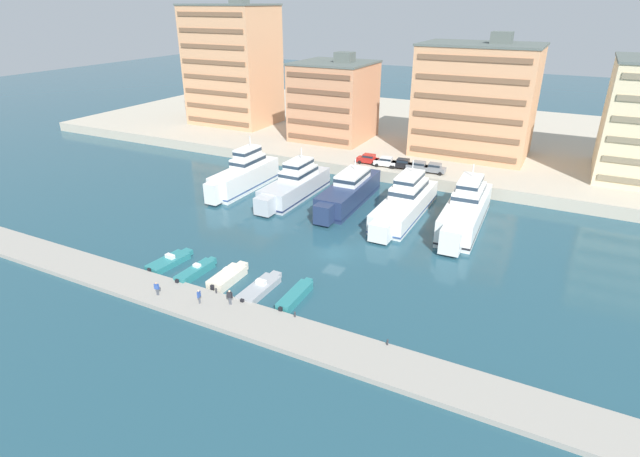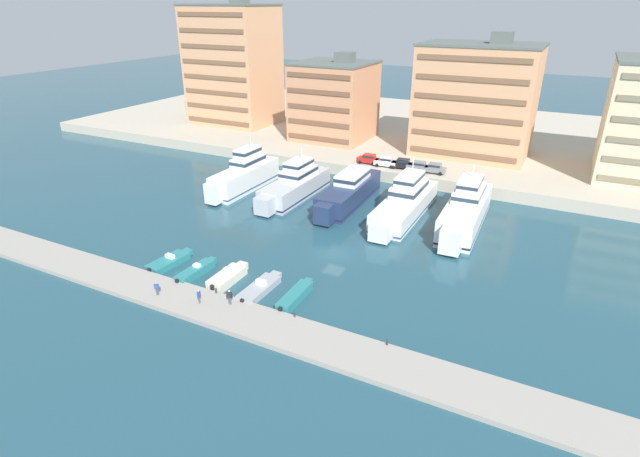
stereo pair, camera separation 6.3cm
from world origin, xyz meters
name	(u,v)px [view 2 (the right image)]	position (x,y,z in m)	size (l,w,h in m)	color
ground_plane	(334,253)	(0.00, 0.00, 0.00)	(400.00, 400.00, 0.00)	#234C5B
quay_promenade	(454,136)	(0.00, 63.97, 1.03)	(180.00, 70.00, 2.06)	#BCB29E
pier_dock	(257,323)	(0.00, -17.74, 0.27)	(120.00, 5.23, 0.54)	#9E998E
yacht_white_far_left	(245,175)	(-24.13, 14.75, 2.58)	(4.15, 18.13, 8.81)	white
yacht_silver_left	(295,184)	(-14.61, 15.43, 2.14)	(4.93, 19.21, 7.75)	silver
yacht_navy_mid_left	(349,192)	(-5.51, 16.75, 1.98)	(5.19, 20.27, 6.65)	navy
yacht_white_center_left	(405,202)	(4.02, 16.24, 2.16)	(5.11, 21.79, 7.88)	white
yacht_white_center	(466,210)	(12.93, 16.31, 2.50)	(5.50, 21.30, 8.54)	white
motorboat_teal_far_left	(170,261)	(-16.78, -11.92, 0.41)	(2.72, 6.66, 1.25)	teal
motorboat_teal_left	(196,271)	(-12.14, -12.51, 0.50)	(1.71, 6.51, 1.32)	teal
motorboat_cream_mid_left	(228,277)	(-7.88, -11.88, 0.55)	(2.19, 6.34, 1.55)	beige
motorboat_grey_center_left	(260,288)	(-3.34, -12.12, 0.42)	(2.18, 7.18, 1.32)	#9EA3A8
motorboat_teal_center	(295,296)	(1.04, -11.84, 0.50)	(1.66, 6.85, 0.99)	teal
car_red_far_left	(369,159)	(-8.31, 31.95, 3.03)	(4.11, 1.94, 1.80)	red
car_white_left	(386,161)	(-4.83, 31.67, 3.03)	(4.20, 2.12, 1.80)	white
car_black_mid_left	(403,163)	(-1.75, 31.93, 3.03)	(4.22, 2.17, 1.80)	black
car_grey_center_left	(419,166)	(1.29, 31.72, 3.03)	(4.19, 2.11, 1.80)	slate
car_grey_center	(434,168)	(4.05, 31.92, 3.03)	(4.15, 2.03, 1.80)	slate
apartment_block_far_left	(233,65)	(-50.72, 49.48, 15.63)	(19.49, 15.18, 29.04)	tan
apartment_block_left	(334,101)	(-22.43, 46.41, 10.16)	(15.52, 15.41, 18.08)	tan
apartment_block_mid_left	(476,100)	(6.84, 47.77, 12.41)	(21.57, 15.35, 22.62)	tan
pedestrian_near_edge	(157,287)	(-12.29, -18.60, 1.49)	(0.60, 0.33, 1.60)	#4C515B
pedestrian_mid_deck	(199,295)	(-7.19, -17.78, 1.51)	(0.32, 0.62, 1.65)	#4C515B
pedestrian_far_side	(230,296)	(-4.19, -16.49, 1.57)	(0.66, 0.33, 1.74)	#4C515B
bollard_west	(216,290)	(-6.89, -15.37, 0.86)	(0.20, 0.20, 0.61)	#2D2D33
bollard_west_mid	(295,314)	(2.98, -15.37, 0.86)	(0.20, 0.20, 0.61)	#2D2D33
bollard_east_mid	(387,342)	(12.86, -15.37, 0.86)	(0.20, 0.20, 0.61)	#2D2D33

